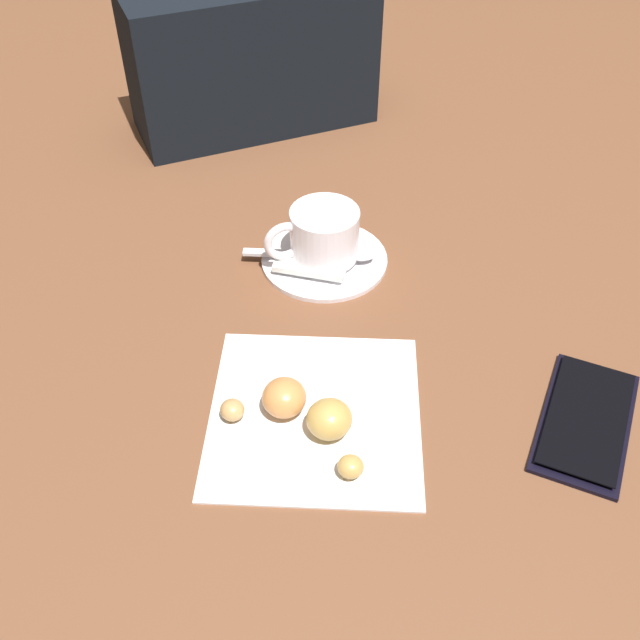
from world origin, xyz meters
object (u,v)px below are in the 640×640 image
(napkin, at_px, (315,413))
(cell_phone, at_px, (586,420))
(sugar_packet, at_px, (310,268))
(croissant, at_px, (304,412))
(saucer, at_px, (324,258))
(espresso_cup, at_px, (324,234))
(laptop_bag, at_px, (251,56))
(teaspoon, at_px, (331,254))

(napkin, height_order, cell_phone, cell_phone)
(sugar_packet, distance_m, croissant, 0.18)
(saucer, bearing_deg, espresso_cup, 150.13)
(espresso_cup, relative_size, sugar_packet, 1.36)
(espresso_cup, bearing_deg, saucer, -29.87)
(saucer, relative_size, napkin, 0.72)
(croissant, height_order, laptop_bag, laptop_bag)
(teaspoon, height_order, cell_phone, teaspoon)
(croissant, xyz_separation_m, cell_phone, (-0.01, -0.23, -0.01))
(croissant, bearing_deg, saucer, -8.72)
(espresso_cup, bearing_deg, napkin, 173.67)
(teaspoon, height_order, sugar_packet, teaspoon)
(napkin, xyz_separation_m, laptop_bag, (0.49, 0.04, 0.09))
(teaspoon, relative_size, laptop_bag, 0.46)
(teaspoon, bearing_deg, saucer, 52.87)
(espresso_cup, relative_size, cell_phone, 0.65)
(sugar_packet, relative_size, laptop_bag, 0.24)
(napkin, bearing_deg, croissant, 140.38)
(espresso_cup, relative_size, napkin, 0.54)
(napkin, bearing_deg, laptop_bag, 5.16)
(croissant, xyz_separation_m, laptop_bag, (0.50, 0.03, 0.07))
(laptop_bag, bearing_deg, saucer, 84.89)
(espresso_cup, bearing_deg, teaspoon, -114.81)
(sugar_packet, height_order, cell_phone, sugar_packet)
(espresso_cup, xyz_separation_m, cell_phone, (-0.22, -0.20, -0.03))
(croissant, relative_size, cell_phone, 0.77)
(saucer, bearing_deg, teaspoon, -127.13)
(napkin, relative_size, croissant, 1.53)
(teaspoon, height_order, napkin, teaspoon)
(espresso_cup, bearing_deg, croissant, 171.44)
(teaspoon, xyz_separation_m, napkin, (-0.19, 0.03, -0.01))
(espresso_cup, height_order, sugar_packet, espresso_cup)
(espresso_cup, distance_m, cell_phone, 0.30)
(teaspoon, relative_size, napkin, 0.75)
(cell_phone, bearing_deg, sugar_packet, 46.99)
(napkin, xyz_separation_m, croissant, (-0.01, 0.01, 0.02))
(saucer, distance_m, laptop_bag, 0.31)
(espresso_cup, xyz_separation_m, napkin, (-0.20, 0.02, -0.03))
(cell_phone, bearing_deg, croissant, 86.67)
(teaspoon, relative_size, croissant, 1.15)
(teaspoon, xyz_separation_m, laptop_bag, (0.30, 0.07, 0.07))
(napkin, distance_m, laptop_bag, 0.50)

